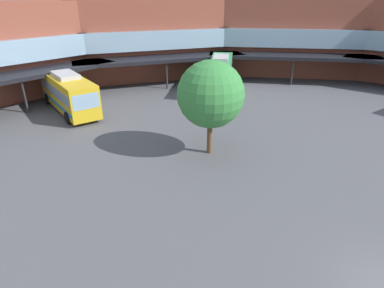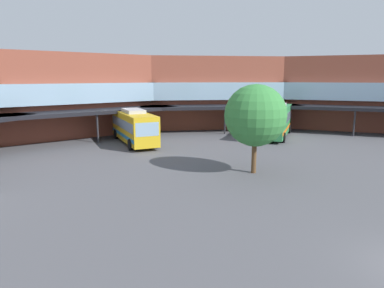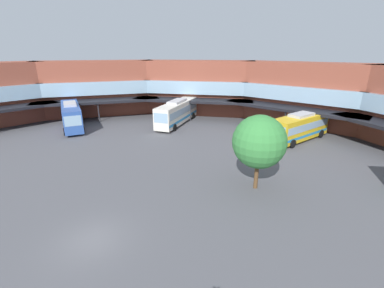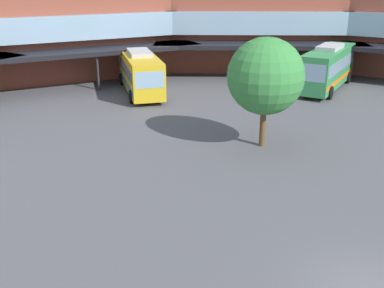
{
  "view_description": "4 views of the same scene",
  "coord_description": "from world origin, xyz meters",
  "views": [
    {
      "loc": [
        -11.56,
        0.23,
        10.36
      ],
      "look_at": [
        2.4,
        12.52,
        1.66
      ],
      "focal_mm": 30.02,
      "sensor_mm": 36.0,
      "label": 1
    },
    {
      "loc": [
        -13.75,
        -4.32,
        7.07
      ],
      "look_at": [
        -0.49,
        13.59,
        2.72
      ],
      "focal_mm": 32.24,
      "sensor_mm": 36.0,
      "label": 2
    },
    {
      "loc": [
        13.94,
        -6.76,
        11.51
      ],
      "look_at": [
        -2.28,
        12.73,
        2.59
      ],
      "focal_mm": 24.95,
      "sensor_mm": 36.0,
      "label": 3
    },
    {
      "loc": [
        -10.97,
        -8.39,
        9.95
      ],
      "look_at": [
        -0.46,
        12.11,
        1.3
      ],
      "focal_mm": 42.71,
      "sensor_mm": 36.0,
      "label": 4
    }
  ],
  "objects": [
    {
      "name": "plaza_tree",
      "position": [
        4.81,
        12.99,
        4.3
      ],
      "size": [
        4.53,
        4.53,
        6.58
      ],
      "color": "brown",
      "rests_on": "ground"
    },
    {
      "name": "bus_2",
      "position": [
        18.55,
        22.36,
        2.01
      ],
      "size": [
        9.81,
        7.56,
        3.97
      ],
      "rotation": [
        0.0,
        0.0,
        3.72
      ],
      "color": "#338C4C",
      "rests_on": "ground"
    },
    {
      "name": "station_building",
      "position": [
        0.0,
        21.62,
        4.91
      ],
      "size": [
        83.49,
        49.08,
        9.78
      ],
      "color": "brown",
      "rests_on": "ground"
    },
    {
      "name": "bus_1",
      "position": [
        3.05,
        28.89,
        1.87
      ],
      "size": [
        4.72,
        10.41,
        3.69
      ],
      "rotation": [
        0.0,
        0.0,
        4.49
      ],
      "color": "gold",
      "rests_on": "ground"
    }
  ]
}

